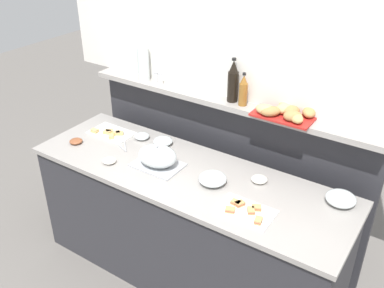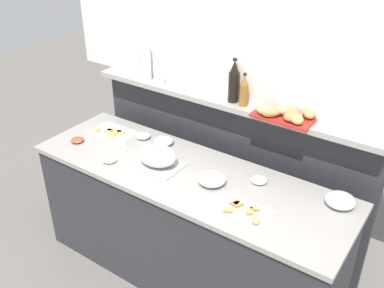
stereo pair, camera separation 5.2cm
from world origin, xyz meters
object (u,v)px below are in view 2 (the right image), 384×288
pepper_shaker (162,78)px  salt_shaker (158,77)px  glass_bowl_large (164,141)px  serving_tongs (124,145)px  condiment_bowl_cream (77,140)px  bread_basket (285,113)px  water_carafe (145,63)px  glass_bowl_extra (143,136)px  vinegar_bottle_amber (244,91)px  sandwich_platter_rear (244,211)px  condiment_bowl_teal (259,180)px  sandwich_platter_side (112,132)px  condiment_bowl_red (110,160)px  glass_bowl_medium (212,179)px  serving_cloche (157,156)px  glass_bowl_small (340,201)px  wine_bottle_dark (234,82)px

pepper_shaker → salt_shaker: bearing=180.0°
glass_bowl_large → serving_tongs: size_ratio=0.82×
condiment_bowl_cream → bread_basket: bearing=22.2°
condiment_bowl_cream → water_carafe: size_ratio=0.37×
salt_shaker → water_carafe: size_ratio=0.33×
glass_bowl_extra → water_carafe: size_ratio=0.43×
vinegar_bottle_amber → salt_shaker: 0.76m
sandwich_platter_rear → bread_basket: size_ratio=0.84×
condiment_bowl_teal → serving_tongs: 1.07m
bread_basket → vinegar_bottle_amber: bearing=176.5°
sandwich_platter_side → sandwich_platter_rear: (1.34, -0.29, 0.00)m
bread_basket → salt_shaker: bearing=179.0°
condiment_bowl_red → condiment_bowl_cream: (-0.40, 0.07, 0.00)m
bread_basket → sandwich_platter_side: bearing=-166.0°
glass_bowl_medium → pepper_shaker: pepper_shaker is taller
sandwich_platter_side → serving_cloche: 0.62m
sandwich_platter_side → glass_bowl_small: bearing=3.5°
glass_bowl_small → pepper_shaker: bearing=171.4°
glass_bowl_large → condiment_bowl_red: bearing=-110.8°
condiment_bowl_teal → salt_shaker: 1.17m
serving_cloche → wine_bottle_dark: (0.28, 0.53, 0.43)m
serving_cloche → vinegar_bottle_amber: size_ratio=1.44×
wine_bottle_dark → pepper_shaker: bearing=-178.2°
glass_bowl_medium → pepper_shaker: (-0.77, 0.48, 0.37)m
sandwich_platter_side → glass_bowl_medium: glass_bowl_medium is taller
condiment_bowl_red → wine_bottle_dark: 1.03m
serving_tongs → condiment_bowl_cream: bearing=-154.5°
pepper_shaker → condiment_bowl_cream: bearing=-121.8°
sandwich_platter_side → glass_bowl_small: size_ratio=1.88×
glass_bowl_extra → serving_tongs: bearing=-104.1°
glass_bowl_small → condiment_bowl_cream: glass_bowl_small is taller
serving_cloche → glass_bowl_medium: serving_cloche is taller
sandwich_platter_rear → water_carafe: water_carafe is taller
serving_cloche → vinegar_bottle_amber: (0.37, 0.51, 0.40)m
glass_bowl_large → serving_tongs: glass_bowl_large is taller
glass_bowl_extra → bread_basket: bearing=13.3°
salt_shaker → glass_bowl_medium: bearing=-30.4°
glass_bowl_medium → condiment_bowl_teal: glass_bowl_medium is taller
glass_bowl_medium → water_carafe: size_ratio=0.70×
salt_shaker → serving_tongs: bearing=-89.4°
vinegar_bottle_amber → glass_bowl_small: bearing=-15.8°
salt_shaker → bread_basket: salt_shaker is taller
condiment_bowl_red → pepper_shaker: pepper_shaker is taller
salt_shaker → serving_cloche: bearing=-52.5°
salt_shaker → bread_basket: 1.08m
glass_bowl_large → pepper_shaker: bearing=128.3°
serving_tongs → glass_bowl_small: bearing=7.5°
glass_bowl_medium → condiment_bowl_cream: 1.15m
glass_bowl_medium → vinegar_bottle_amber: 0.65m
glass_bowl_small → pepper_shaker: 1.59m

